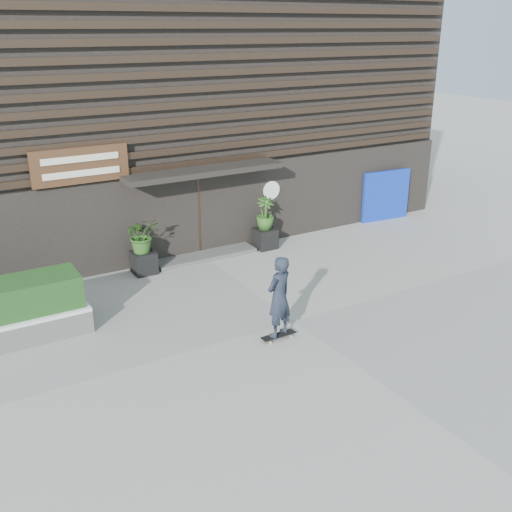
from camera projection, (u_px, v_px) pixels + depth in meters
ground at (295, 321)px, 13.35m from camera, size 80.00×80.00×0.00m
entrance_step at (205, 255)px, 17.02m from camera, size 3.00×0.80×0.12m
planter_pot_left at (144, 262)px, 15.87m from camera, size 0.60×0.60×0.60m
bamboo_left at (142, 235)px, 15.59m from camera, size 0.86×0.75×0.96m
planter_pot_right at (265, 238)px, 17.67m from camera, size 0.60×0.60×0.60m
bamboo_right at (265, 213)px, 17.39m from camera, size 0.54×0.54×0.96m
raised_bed at (3, 330)px, 12.45m from camera, size 3.50×1.20×0.50m
snow_layer at (1, 318)px, 12.34m from camera, size 3.50×1.20×0.08m
blue_tarp at (386, 195)px, 20.07m from camera, size 1.82×0.28×1.70m
building at (131, 97)px, 19.90m from camera, size 18.00×11.00×8.00m
skateboarder at (279, 297)px, 12.26m from camera, size 0.78×0.60×1.87m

